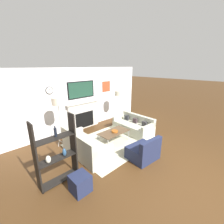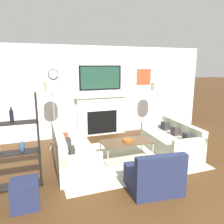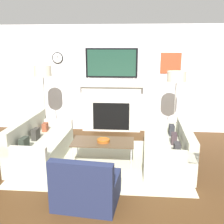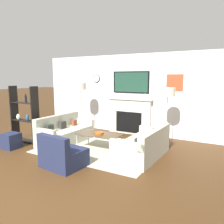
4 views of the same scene
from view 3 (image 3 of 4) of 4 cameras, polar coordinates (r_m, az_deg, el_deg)
The scene contains 9 objects.
fireplace_wall at distance 6.77m, azimuth -0.06°, elevation 6.07°, with size 7.05×0.28×2.70m.
area_rug at distance 5.19m, azimuth -1.88°, elevation -10.62°, with size 3.10×2.33×0.01m.
couch_left at distance 5.36m, azimuth -15.44°, elevation -7.07°, with size 0.83×1.78×0.81m.
couch_right at distance 5.11m, azimuth 12.26°, elevation -8.19°, with size 0.91×1.72×0.73m.
armchair at distance 3.84m, azimuth -5.60°, elevation -16.05°, with size 0.93×0.81×0.75m.
coffee_table at distance 4.99m, azimuth -2.04°, elevation -6.69°, with size 1.17×0.61×0.43m.
decorative_bowl at distance 4.94m, azimuth -1.89°, elevation -6.20°, with size 0.25×0.25×0.06m.
floor_lamp_left at distance 6.17m, azimuth -14.85°, elevation 8.38°, with size 0.39×0.39×1.77m.
floor_lamp_right at distance 5.91m, azimuth 13.86°, elevation 7.26°, with size 0.41×0.41×1.66m.
Camera 3 is at (0.54, -1.87, 2.18)m, focal length 42.00 mm.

